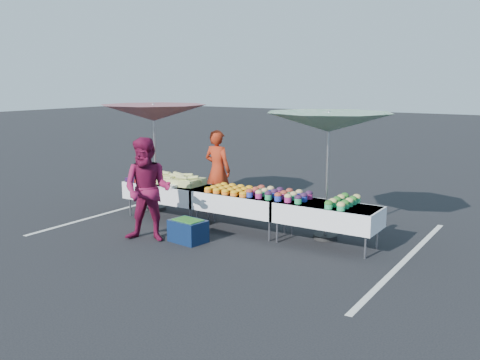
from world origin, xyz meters
The scene contains 17 objects.
ground centered at (0.00, 0.00, 0.00)m, with size 80.00×80.00×0.00m, color black.
stripe_left centered at (-3.20, 0.00, 0.00)m, with size 0.10×5.00×0.00m, color silver.
stripe_right centered at (3.20, 0.00, 0.00)m, with size 0.10×5.00×0.00m, color silver.
table_left centered at (-1.80, 0.00, 0.58)m, with size 1.86×0.81×0.75m.
table_center centered at (0.00, 0.00, 0.58)m, with size 1.86×0.81×0.75m.
table_right centered at (1.80, 0.00, 0.58)m, with size 1.86×0.81×0.75m.
berry_punnets centered at (-2.51, -0.06, 0.79)m, with size 0.40×0.54×0.08m.
corn_pile centered at (-1.54, 0.04, 0.84)m, with size 1.16×0.57×0.26m.
plastic_bags centered at (-1.50, -0.30, 0.78)m, with size 0.30×0.25×0.05m, color white.
carrot_bowls centered at (-0.15, -0.01, 0.80)m, with size 0.95×0.69×0.11m.
potato_cups centered at (0.85, 0.00, 0.83)m, with size 1.14×0.58×0.16m.
bean_baskets centered at (2.06, 0.08, 0.82)m, with size 0.36×0.86×0.15m.
vendor centered at (-1.38, 1.22, 0.90)m, with size 0.65×0.43×1.80m, color #A22A12.
customer centered at (-1.06, -1.43, 0.94)m, with size 0.91×0.71×1.88m, color maroon.
umbrella_left centered at (-2.50, 0.40, 2.16)m, with size 2.86×2.86×2.38m.
umbrella_right centered at (1.61, 0.40, 2.13)m, with size 2.39×2.39×2.35m.
storage_bin centered at (-0.40, -1.12, 0.21)m, with size 0.68×0.53×0.41m.
Camera 1 is at (5.42, -8.43, 2.88)m, focal length 40.00 mm.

